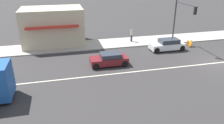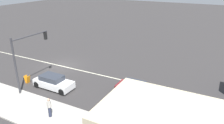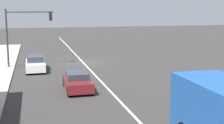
{
  "view_description": "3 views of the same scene",
  "coord_description": "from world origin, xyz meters",
  "px_view_note": "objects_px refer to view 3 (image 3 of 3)",
  "views": [
    {
      "loc": [
        -18.06,
        15.92,
        9.1
      ],
      "look_at": [
        -0.16,
        11.56,
        1.32
      ],
      "focal_mm": 35.0,
      "sensor_mm": 36.0,
      "label": 1
    },
    {
      "loc": [
        19.93,
        18.14,
        10.86
      ],
      "look_at": [
        -0.09,
        7.47,
        1.9
      ],
      "focal_mm": 35.0,
      "sensor_mm": 36.0,
      "label": 2
    },
    {
      "loc": [
        5.17,
        32.85,
        5.81
      ],
      "look_at": [
        -0.71,
        9.86,
        1.68
      ],
      "focal_mm": 50.0,
      "sensor_mm": 36.0,
      "label": 3
    }
  ],
  "objects_px": {
    "van_white": "(36,64)",
    "traffic_signal_main": "(22,28)",
    "warning_aframe_sign": "(31,61)",
    "sedan_maroon": "(77,82)"
  },
  "relations": [
    {
      "from": "traffic_signal_main",
      "to": "sedan_maroon",
      "type": "height_order",
      "value": "traffic_signal_main"
    },
    {
      "from": "traffic_signal_main",
      "to": "warning_aframe_sign",
      "type": "height_order",
      "value": "traffic_signal_main"
    },
    {
      "from": "traffic_signal_main",
      "to": "sedan_maroon",
      "type": "xyz_separation_m",
      "value": [
        -3.92,
        10.01,
        -3.27
      ]
    },
    {
      "from": "traffic_signal_main",
      "to": "van_white",
      "type": "xyz_separation_m",
      "value": [
        -1.12,
        2.05,
        -3.23
      ]
    },
    {
      "from": "traffic_signal_main",
      "to": "warning_aframe_sign",
      "type": "bearing_deg",
      "value": -117.81
    },
    {
      "from": "traffic_signal_main",
      "to": "sedan_maroon",
      "type": "distance_m",
      "value": 11.24
    },
    {
      "from": "van_white",
      "to": "warning_aframe_sign",
      "type": "bearing_deg",
      "value": -82.21
    },
    {
      "from": "van_white",
      "to": "traffic_signal_main",
      "type": "bearing_deg",
      "value": -61.28
    },
    {
      "from": "warning_aframe_sign",
      "to": "van_white",
      "type": "distance_m",
      "value": 3.36
    },
    {
      "from": "warning_aframe_sign",
      "to": "van_white",
      "type": "bearing_deg",
      "value": 97.79
    }
  ]
}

